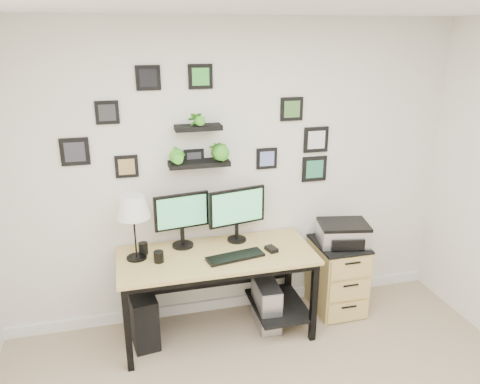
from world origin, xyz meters
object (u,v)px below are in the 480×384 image
object	(u,v)px
desk	(220,265)
file_cabinet	(337,276)
mug	(159,257)
printer	(343,233)
monitor_right	(237,210)
pc_tower_black	(142,316)
monitor_left	(182,216)
pc_tower_grey	(266,303)
table_lamp	(133,208)

from	to	relation	value
desk	file_cabinet	bearing A→B (deg)	2.99
mug	file_cabinet	xyz separation A→B (m)	(1.62, 0.11, -0.46)
printer	monitor_right	bearing A→B (deg)	172.62
monitor_right	file_cabinet	size ratio (longest dim) A/B	0.76
pc_tower_black	file_cabinet	xyz separation A→B (m)	(1.78, 0.03, 0.11)
desk	file_cabinet	size ratio (longest dim) A/B	2.39
monitor_left	pc_tower_black	size ratio (longest dim) A/B	1.05
pc_tower_grey	printer	distance (m)	0.93
desk	pc_tower_black	distance (m)	0.78
desk	pc_tower_grey	distance (m)	0.58
monitor_right	printer	distance (m)	0.99
pc_tower_black	file_cabinet	bearing A→B (deg)	-6.84
monitor_right	pc_tower_black	bearing A→B (deg)	-170.60
mug	monitor_right	bearing A→B (deg)	18.18
desk	monitor_right	xyz separation A→B (m)	(0.19, 0.17, 0.41)
mug	pc_tower_black	xyz separation A→B (m)	(-0.16, 0.09, -0.57)
monitor_left	file_cabinet	distance (m)	1.56
pc_tower_black	pc_tower_grey	bearing A→B (deg)	-10.58
file_cabinet	printer	bearing A→B (deg)	-19.32
table_lamp	pc_tower_black	xyz separation A→B (m)	(0.01, -0.02, -0.95)
table_lamp	mug	distance (m)	0.43
monitor_left	pc_tower_black	xyz separation A→B (m)	(-0.38, -0.14, -0.80)
mug	pc_tower_grey	bearing A→B (deg)	2.07
monitor_left	monitor_right	size ratio (longest dim) A/B	0.93
pc_tower_grey	file_cabinet	distance (m)	0.73
pc_tower_black	table_lamp	bearing A→B (deg)	100.11
mug	printer	distance (m)	1.65
pc_tower_black	pc_tower_grey	size ratio (longest dim) A/B	1.07
pc_tower_grey	pc_tower_black	bearing A→B (deg)	177.13
printer	file_cabinet	bearing A→B (deg)	160.68
desk	monitor_right	distance (m)	0.48
table_lamp	file_cabinet	bearing A→B (deg)	0.23
pc_tower_grey	monitor_left	bearing A→B (deg)	163.91
desk	mug	xyz separation A→B (m)	(-0.50, -0.06, 0.17)
table_lamp	pc_tower_grey	size ratio (longest dim) A/B	1.27
file_cabinet	printer	distance (m)	0.43
monitor_left	monitor_right	xyz separation A→B (m)	(0.47, -0.00, 0.01)
desk	monitor_right	bearing A→B (deg)	42.28
table_lamp	mug	xyz separation A→B (m)	(0.17, -0.11, -0.38)
file_cabinet	desk	bearing A→B (deg)	-177.01
desk	pc_tower_grey	bearing A→B (deg)	-3.18
mug	printer	size ratio (longest dim) A/B	0.19
mug	file_cabinet	distance (m)	1.69
printer	table_lamp	bearing A→B (deg)	179.96
monitor_right	pc_tower_grey	bearing A→B (deg)	-42.18
table_lamp	pc_tower_grey	xyz separation A→B (m)	(1.08, -0.07, -0.97)
monitor_right	table_lamp	world-z (taller)	table_lamp
file_cabinet	mug	bearing A→B (deg)	-175.99
table_lamp	pc_tower_black	world-z (taller)	table_lamp
desk	pc_tower_grey	world-z (taller)	desk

